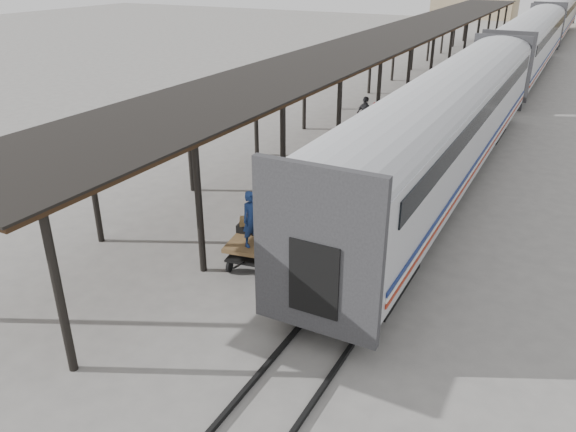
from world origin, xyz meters
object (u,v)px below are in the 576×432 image
(pedestrian, at_px, (365,115))
(baggage_cart, at_px, (257,241))
(luggage_tug, at_px, (379,118))
(porter, at_px, (252,219))

(pedestrian, bearing_deg, baggage_cart, 121.54)
(baggage_cart, xyz_separation_m, luggage_tug, (-1.61, 15.60, -0.06))
(porter, distance_m, pedestrian, 15.40)
(luggage_tug, bearing_deg, porter, -93.23)
(baggage_cart, relative_size, luggage_tug, 1.62)
(baggage_cart, relative_size, pedestrian, 1.34)
(luggage_tug, height_order, porter, porter)
(baggage_cart, height_order, porter, porter)
(baggage_cart, distance_m, pedestrian, 14.71)
(baggage_cart, height_order, luggage_tug, luggage_tug)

